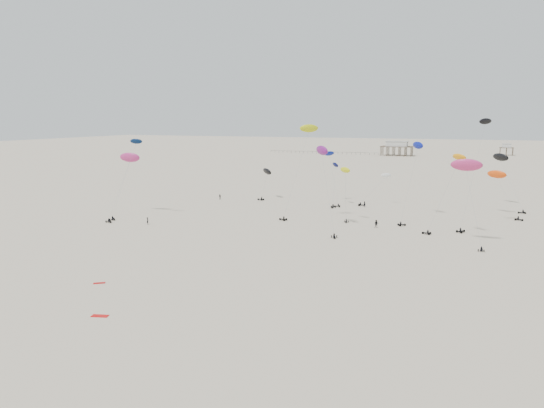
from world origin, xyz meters
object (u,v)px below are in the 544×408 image
at_px(pavilion_small, 506,150).
at_px(rig_8, 449,181).
at_px(pavilion_main, 397,149).
at_px(rig_0, 334,181).
at_px(rig_4, 324,163).
at_px(spectator_0, 148,224).

bearing_deg(pavilion_small, rig_8, -95.01).
bearing_deg(pavilion_main, rig_8, -79.54).
distance_m(pavilion_main, rig_0, 219.11).
bearing_deg(pavilion_main, rig_0, -86.66).
bearing_deg(rig_0, pavilion_main, -87.06).
bearing_deg(rig_4, spectator_0, -2.09).
bearing_deg(pavilion_small, rig_4, -100.46).
relative_size(rig_4, spectator_0, 10.26).
xyz_separation_m(pavilion_main, rig_4, (18.26, -250.25, 11.06)).
distance_m(pavilion_small, rig_8, 278.57).
height_order(pavilion_main, rig_4, rig_4).
xyz_separation_m(rig_4, spectator_0, (-40.85, -11.16, -15.29)).
relative_size(pavilion_main, spectator_0, 10.36).
distance_m(pavilion_main, rig_4, 251.16).
bearing_deg(spectator_0, rig_4, -111.01).
bearing_deg(rig_8, pavilion_small, 6.41).
xyz_separation_m(pavilion_small, spectator_0, (-92.60, -291.41, -3.49)).
distance_m(rig_0, rig_4, 32.98).
xyz_separation_m(rig_4, rig_8, (27.43, 2.87, -3.39)).
bearing_deg(pavilion_main, spectator_0, -94.94).
height_order(rig_8, spectator_0, rig_8).
distance_m(rig_0, spectator_0, 55.92).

